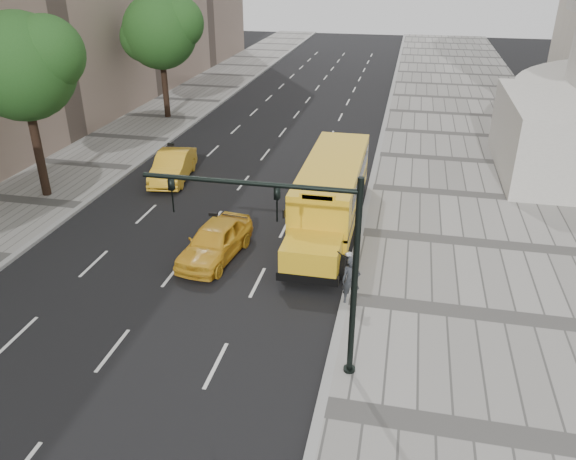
% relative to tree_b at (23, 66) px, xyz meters
% --- Properties ---
extents(ground, '(140.00, 140.00, 0.00)m').
position_rel_tree_b_xyz_m(ground, '(10.40, -0.92, -6.71)').
color(ground, black).
rests_on(ground, ground).
extents(sidewalk_museum, '(12.00, 140.00, 0.15)m').
position_rel_tree_b_xyz_m(sidewalk_museum, '(22.40, -0.92, -6.64)').
color(sidewalk_museum, gray).
rests_on(sidewalk_museum, ground).
extents(sidewalk_far, '(6.00, 140.00, 0.15)m').
position_rel_tree_b_xyz_m(sidewalk_far, '(-0.60, -0.92, -6.64)').
color(sidewalk_far, gray).
rests_on(sidewalk_far, ground).
extents(curb_museum, '(0.30, 140.00, 0.15)m').
position_rel_tree_b_xyz_m(curb_museum, '(16.40, -0.92, -6.64)').
color(curb_museum, gray).
rests_on(curb_museum, ground).
extents(curb_far, '(0.30, 140.00, 0.15)m').
position_rel_tree_b_xyz_m(curb_far, '(2.40, -0.92, -6.64)').
color(curb_far, gray).
rests_on(curb_far, ground).
extents(tree_b, '(5.74, 5.10, 9.22)m').
position_rel_tree_b_xyz_m(tree_b, '(0.00, 0.00, 0.00)').
color(tree_b, black).
rests_on(tree_b, ground).
extents(tree_c, '(6.01, 5.34, 9.06)m').
position_rel_tree_b_xyz_m(tree_c, '(0.00, 15.90, -0.28)').
color(tree_c, black).
rests_on(tree_c, ground).
extents(school_bus, '(2.96, 11.56, 3.19)m').
position_rel_tree_b_xyz_m(school_bus, '(14.90, -0.02, -4.95)').
color(school_bus, gold).
rests_on(school_bus, ground).
extents(taxi_near, '(2.41, 4.77, 1.56)m').
position_rel_tree_b_xyz_m(taxi_near, '(10.69, -4.36, -5.93)').
color(taxi_near, gold).
rests_on(taxi_near, ground).
extents(taxi_far, '(2.37, 5.03, 1.60)m').
position_rel_tree_b_xyz_m(taxi_far, '(5.44, 3.73, -5.91)').
color(taxi_far, gold).
rests_on(taxi_far, ground).
extents(pedestrian, '(0.69, 0.48, 1.81)m').
position_rel_tree_b_xyz_m(pedestrian, '(16.59, -6.74, -5.66)').
color(pedestrian, '#2B2E32').
rests_on(pedestrian, sidewalk_museum).
extents(traffic_signal, '(6.18, 0.36, 6.40)m').
position_rel_tree_b_xyz_m(traffic_signal, '(15.60, -10.45, -2.62)').
color(traffic_signal, black).
rests_on(traffic_signal, ground).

